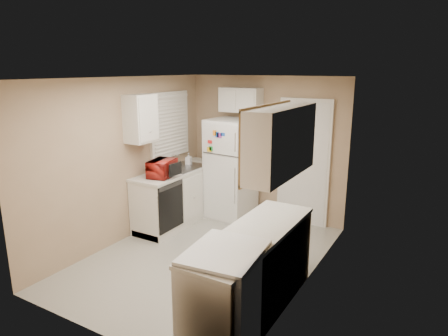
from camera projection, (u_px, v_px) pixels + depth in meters
The scene contains 19 objects.
floor at pixel (206, 257), 5.48m from camera, with size 3.80×3.80×0.00m, color #B8B5AA.
ceiling at pixel (204, 78), 4.89m from camera, with size 3.80×3.80×0.00m, color white.
wall_left at pixel (125, 160), 5.87m from camera, with size 3.80×3.80×0.00m, color tan.
wall_right at pixel (309, 188), 4.50m from camera, with size 3.80×3.80×0.00m, color tan.
wall_back at pixel (265, 148), 6.78m from camera, with size 2.80×2.80×0.00m, color tan.
wall_front at pixel (90, 219), 3.59m from camera, with size 2.80×2.80×0.00m, color tan.
left_counter at pixel (179, 195), 6.66m from camera, with size 0.60×1.80×0.90m, color silver.
dishwasher at pixel (171, 207), 6.01m from camera, with size 0.03×0.58×0.72m, color black.
sink at pixel (184, 170), 6.69m from camera, with size 0.54×0.74×0.16m, color gray.
microwave at pixel (162, 167), 6.08m from camera, with size 0.26×0.47×0.31m, color maroon.
soap_bottle at pixel (189, 159), 6.86m from camera, with size 0.09×0.09×0.20m, color silver.
window_blinds at pixel (170, 125), 6.63m from camera, with size 0.10×0.98×1.08m, color silver.
upper_cabinet_left at pixel (141, 119), 5.83m from camera, with size 0.30×0.45×0.70m, color silver.
refrigerator at pixel (231, 169), 6.74m from camera, with size 0.70×0.68×1.70m, color silver.
cabinet_over_fridge at pixel (241, 100), 6.65m from camera, with size 0.70×0.30×0.40m, color silver.
interior_door at pixel (304, 163), 6.45m from camera, with size 0.86×0.06×2.08m, color silver.
right_counter at pixel (252, 272), 4.16m from camera, with size 0.60×2.00×0.90m, color silver.
stove at pixel (225, 296), 3.68m from camera, with size 0.63×0.78×0.95m, color silver.
upper_cabinet_right at pixel (281, 142), 4.01m from camera, with size 0.30×1.20×0.70m, color silver.
Camera 1 is at (2.74, -4.21, 2.52)m, focal length 32.00 mm.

